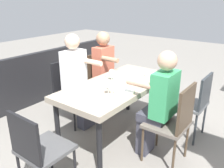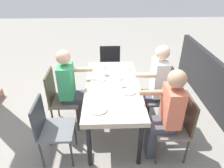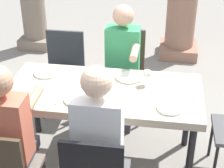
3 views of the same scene
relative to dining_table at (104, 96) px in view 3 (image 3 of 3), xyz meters
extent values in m
plane|color=gray|center=(0.00, 0.00, -0.70)|extent=(16.00, 16.00, 0.00)
cube|color=tan|center=(0.00, 0.00, 0.04)|extent=(1.68, 0.80, 0.07)
cylinder|color=black|center=(-0.76, 0.32, -0.35)|extent=(0.06, 0.06, 0.70)
cylinder|color=black|center=(0.76, 0.32, -0.35)|extent=(0.06, 0.06, 0.70)
cylinder|color=black|center=(-0.76, -0.32, -0.35)|extent=(0.06, 0.06, 0.70)
cylinder|color=black|center=(0.76, -0.32, -0.35)|extent=(0.06, 0.06, 0.70)
cube|color=#5B5E61|center=(-0.59, 0.74, -0.23)|extent=(0.44, 0.44, 0.04)
cube|color=#2D3338|center=(-0.59, 0.94, -0.01)|extent=(0.42, 0.03, 0.43)
cylinder|color=#2D3338|center=(-0.78, 0.55, -0.47)|extent=(0.03, 0.03, 0.45)
cylinder|color=#2D3338|center=(-0.40, 0.55, -0.47)|extent=(0.03, 0.03, 0.45)
cylinder|color=#2D3338|center=(-0.78, 0.93, -0.47)|extent=(0.03, 0.03, 0.45)
cylinder|color=#2D3338|center=(-0.40, 0.93, -0.47)|extent=(0.03, 0.03, 0.45)
cube|color=#6A6158|center=(0.08, 0.74, -0.23)|extent=(0.44, 0.44, 0.04)
cube|color=#473828|center=(0.08, 0.94, 0.01)|extent=(0.42, 0.03, 0.49)
cylinder|color=#473828|center=(-0.11, 0.55, -0.47)|extent=(0.03, 0.03, 0.45)
cylinder|color=#473828|center=(0.27, 0.55, -0.47)|extent=(0.03, 0.03, 0.45)
cylinder|color=#473828|center=(-0.11, 0.93, -0.47)|extent=(0.03, 0.03, 0.45)
cylinder|color=#473828|center=(0.27, 0.93, -0.47)|extent=(0.03, 0.03, 0.45)
cylinder|color=black|center=(0.99, 0.19, -0.48)|extent=(0.03, 0.03, 0.43)
cylinder|color=black|center=(0.99, -0.19, -0.48)|extent=(0.03, 0.03, 0.43)
cube|color=#3F3F4C|center=(0.08, 0.49, -0.47)|extent=(0.24, 0.14, 0.46)
cube|color=#3F3F4C|center=(0.08, 0.58, -0.19)|extent=(0.28, 0.32, 0.10)
cube|color=#389E60|center=(0.08, 0.69, 0.12)|extent=(0.34, 0.20, 0.51)
sphere|color=tan|center=(0.08, 0.69, 0.50)|extent=(0.21, 0.21, 0.21)
cylinder|color=tan|center=(0.22, 0.45, 0.23)|extent=(0.07, 0.30, 0.07)
cube|color=#3F3F4C|center=(-0.59, -0.60, -0.19)|extent=(0.28, 0.32, 0.10)
cube|color=#CC664C|center=(-0.59, -0.71, 0.12)|extent=(0.34, 0.20, 0.50)
cylinder|color=tan|center=(-0.45, -0.47, 0.23)|extent=(0.07, 0.30, 0.07)
cube|color=#3F3F4C|center=(0.08, -0.60, -0.19)|extent=(0.28, 0.32, 0.10)
cube|color=white|center=(0.08, -0.71, 0.14)|extent=(0.34, 0.20, 0.56)
sphere|color=beige|center=(0.08, -0.71, 0.55)|extent=(0.21, 0.21, 0.21)
cylinder|color=beige|center=(-0.06, -0.47, 0.27)|extent=(0.07, 0.30, 0.07)
cube|color=gray|center=(-1.49, 2.46, -0.62)|extent=(0.47, 0.47, 0.16)
cube|color=#936B56|center=(0.71, 2.46, -0.62)|extent=(0.55, 0.55, 0.16)
cylinder|color=white|center=(-0.57, 0.20, 0.08)|extent=(0.24, 0.24, 0.01)
torus|color=#A4C786|center=(-0.57, 0.20, 0.09)|extent=(0.24, 0.24, 0.01)
cube|color=silver|center=(-0.72, 0.20, 0.08)|extent=(0.02, 0.17, 0.01)
cube|color=silver|center=(-0.42, 0.20, 0.08)|extent=(0.04, 0.17, 0.01)
cylinder|color=white|center=(-0.19, -0.22, 0.08)|extent=(0.21, 0.21, 0.01)
torus|color=#A4C786|center=(-0.19, -0.22, 0.09)|extent=(0.21, 0.21, 0.01)
cylinder|color=white|center=(-0.03, -0.12, 0.07)|extent=(0.06, 0.06, 0.00)
cylinder|color=white|center=(-0.03, -0.12, 0.12)|extent=(0.01, 0.01, 0.09)
sphere|color=#F2EFCC|center=(-0.03, -0.12, 0.20)|extent=(0.08, 0.08, 0.08)
cube|color=silver|center=(-0.34, -0.22, 0.08)|extent=(0.02, 0.17, 0.01)
cube|color=silver|center=(-0.04, -0.22, 0.08)|extent=(0.02, 0.17, 0.01)
cylinder|color=white|center=(0.19, 0.23, 0.08)|extent=(0.25, 0.25, 0.01)
torus|color=#A4C786|center=(0.19, 0.23, 0.09)|extent=(0.25, 0.25, 0.01)
cylinder|color=white|center=(0.36, 0.13, 0.07)|extent=(0.06, 0.06, 0.00)
cylinder|color=white|center=(0.36, 0.13, 0.11)|extent=(0.01, 0.01, 0.07)
sphere|color=white|center=(0.36, 0.13, 0.18)|extent=(0.08, 0.08, 0.08)
cube|color=silver|center=(0.04, 0.23, 0.08)|extent=(0.02, 0.17, 0.01)
cube|color=silver|center=(0.34, 0.23, 0.08)|extent=(0.02, 0.17, 0.01)
cylinder|color=white|center=(0.57, -0.23, 0.08)|extent=(0.20, 0.20, 0.01)
torus|color=#A9CD91|center=(0.57, -0.23, 0.09)|extent=(0.20, 0.20, 0.01)
cube|color=silver|center=(0.42, -0.23, 0.08)|extent=(0.03, 0.17, 0.01)
cube|color=silver|center=(0.72, -0.23, 0.08)|extent=(0.02, 0.17, 0.01)
camera|label=1|loc=(2.33, 1.66, 1.13)|focal=38.01mm
camera|label=2|loc=(-2.56, 0.10, 1.60)|focal=32.41mm
camera|label=3|loc=(0.48, -2.70, 1.69)|focal=59.35mm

